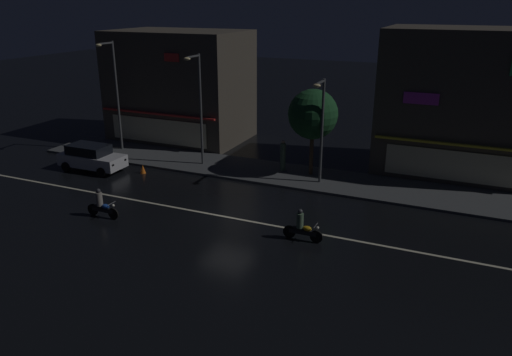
{
  "coord_description": "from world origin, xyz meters",
  "views": [
    {
      "loc": [
        10.58,
        -20.51,
        10.38
      ],
      "look_at": [
        0.34,
        2.91,
        1.21
      ],
      "focal_mm": 34.79,
      "sensor_mm": 36.0,
      "label": 1
    }
  ],
  "objects_px": {
    "pedestrian_on_sidewalk": "(283,156)",
    "motorcycle_lead": "(302,227)",
    "streetlamp_east": "(321,123)",
    "parked_car_near_kerb": "(91,157)",
    "motorcycle_following": "(102,205)",
    "streetlamp_mid": "(199,101)",
    "streetlamp_west": "(115,88)",
    "traffic_cone": "(143,169)"
  },
  "relations": [
    {
      "from": "streetlamp_east",
      "to": "traffic_cone",
      "type": "relative_size",
      "value": 11.15
    },
    {
      "from": "pedestrian_on_sidewalk",
      "to": "streetlamp_west",
      "type": "bearing_deg",
      "value": 67.91
    },
    {
      "from": "streetlamp_west",
      "to": "parked_car_near_kerb",
      "type": "distance_m",
      "value": 5.7
    },
    {
      "from": "pedestrian_on_sidewalk",
      "to": "streetlamp_east",
      "type": "bearing_deg",
      "value": -140.08
    },
    {
      "from": "pedestrian_on_sidewalk",
      "to": "parked_car_near_kerb",
      "type": "relative_size",
      "value": 0.46
    },
    {
      "from": "motorcycle_lead",
      "to": "motorcycle_following",
      "type": "xyz_separation_m",
      "value": [
        -10.1,
        -1.61,
        0.0
      ]
    },
    {
      "from": "streetlamp_west",
      "to": "motorcycle_following",
      "type": "xyz_separation_m",
      "value": [
        6.59,
        -9.85,
        -3.98
      ]
    },
    {
      "from": "streetlamp_west",
      "to": "motorcycle_following",
      "type": "height_order",
      "value": "streetlamp_west"
    },
    {
      "from": "parked_car_near_kerb",
      "to": "traffic_cone",
      "type": "distance_m",
      "value": 3.53
    },
    {
      "from": "motorcycle_lead",
      "to": "motorcycle_following",
      "type": "bearing_deg",
      "value": 9.48
    },
    {
      "from": "streetlamp_west",
      "to": "streetlamp_mid",
      "type": "relative_size",
      "value": 1.07
    },
    {
      "from": "streetlamp_west",
      "to": "streetlamp_east",
      "type": "bearing_deg",
      "value": -3.92
    },
    {
      "from": "motorcycle_following",
      "to": "streetlamp_mid",
      "type": "bearing_deg",
      "value": -91.78
    },
    {
      "from": "streetlamp_west",
      "to": "streetlamp_mid",
      "type": "bearing_deg",
      "value": -5.73
    },
    {
      "from": "parked_car_near_kerb",
      "to": "streetlamp_east",
      "type": "bearing_deg",
      "value": -167.67
    },
    {
      "from": "parked_car_near_kerb",
      "to": "motorcycle_following",
      "type": "relative_size",
      "value": 2.26
    },
    {
      "from": "streetlamp_mid",
      "to": "pedestrian_on_sidewalk",
      "type": "xyz_separation_m",
      "value": [
        5.37,
        1.06,
        -3.28
      ]
    },
    {
      "from": "streetlamp_west",
      "to": "motorcycle_lead",
      "type": "distance_m",
      "value": 19.03
    },
    {
      "from": "streetlamp_west",
      "to": "pedestrian_on_sidewalk",
      "type": "bearing_deg",
      "value": 1.55
    },
    {
      "from": "streetlamp_east",
      "to": "streetlamp_west",
      "type": "bearing_deg",
      "value": 176.08
    },
    {
      "from": "streetlamp_west",
      "to": "motorcycle_following",
      "type": "distance_m",
      "value": 12.5
    },
    {
      "from": "pedestrian_on_sidewalk",
      "to": "motorcycle_lead",
      "type": "relative_size",
      "value": 1.05
    },
    {
      "from": "streetlamp_mid",
      "to": "motorcycle_lead",
      "type": "relative_size",
      "value": 3.76
    },
    {
      "from": "streetlamp_east",
      "to": "pedestrian_on_sidewalk",
      "type": "distance_m",
      "value": 4.16
    },
    {
      "from": "motorcycle_following",
      "to": "streetlamp_west",
      "type": "bearing_deg",
      "value": -54.49
    },
    {
      "from": "streetlamp_east",
      "to": "motorcycle_following",
      "type": "distance_m",
      "value": 12.79
    },
    {
      "from": "streetlamp_east",
      "to": "traffic_cone",
      "type": "height_order",
      "value": "streetlamp_east"
    },
    {
      "from": "streetlamp_east",
      "to": "motorcycle_following",
      "type": "relative_size",
      "value": 3.23
    },
    {
      "from": "parked_car_near_kerb",
      "to": "motorcycle_lead",
      "type": "bearing_deg",
      "value": 165.43
    },
    {
      "from": "pedestrian_on_sidewalk",
      "to": "motorcycle_following",
      "type": "xyz_separation_m",
      "value": [
        -5.93,
        -10.19,
        -0.44
      ]
    },
    {
      "from": "streetlamp_mid",
      "to": "parked_car_near_kerb",
      "type": "relative_size",
      "value": 1.66
    },
    {
      "from": "streetlamp_east",
      "to": "motorcycle_lead",
      "type": "bearing_deg",
      "value": -79.17
    },
    {
      "from": "traffic_cone",
      "to": "streetlamp_west",
      "type": "bearing_deg",
      "value": 142.51
    },
    {
      "from": "streetlamp_east",
      "to": "motorcycle_following",
      "type": "bearing_deg",
      "value": -134.75
    },
    {
      "from": "motorcycle_following",
      "to": "traffic_cone",
      "type": "height_order",
      "value": "motorcycle_following"
    },
    {
      "from": "parked_car_near_kerb",
      "to": "motorcycle_following",
      "type": "xyz_separation_m",
      "value": [
        5.55,
        -5.68,
        -0.24
      ]
    },
    {
      "from": "streetlamp_mid",
      "to": "pedestrian_on_sidewalk",
      "type": "distance_m",
      "value": 6.38
    },
    {
      "from": "traffic_cone",
      "to": "pedestrian_on_sidewalk",
      "type": "bearing_deg",
      "value": 24.74
    },
    {
      "from": "parked_car_near_kerb",
      "to": "traffic_cone",
      "type": "height_order",
      "value": "parked_car_near_kerb"
    },
    {
      "from": "streetlamp_east",
      "to": "motorcycle_following",
      "type": "xyz_separation_m",
      "value": [
        -8.72,
        -8.8,
        -3.19
      ]
    },
    {
      "from": "streetlamp_west",
      "to": "pedestrian_on_sidewalk",
      "type": "distance_m",
      "value": 13.02
    },
    {
      "from": "pedestrian_on_sidewalk",
      "to": "motorcycle_lead",
      "type": "xyz_separation_m",
      "value": [
        4.17,
        -8.58,
        -0.44
      ]
    }
  ]
}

